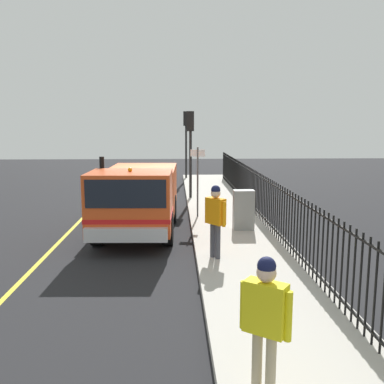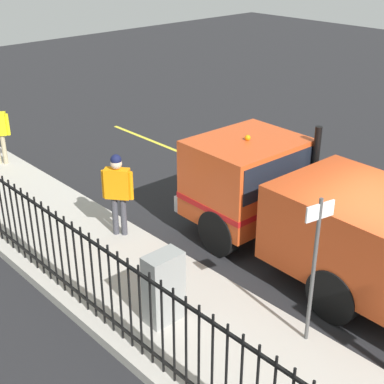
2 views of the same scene
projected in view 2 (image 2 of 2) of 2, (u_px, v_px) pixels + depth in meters
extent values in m
plane|color=#232326|center=(379.00, 300.00, 9.79)|extent=(54.01, 54.01, 0.00)
cube|color=#B7B2A8|center=(270.00, 380.00, 7.91)|extent=(2.61, 24.55, 0.18)
cube|color=#D84C1E|center=(246.00, 177.00, 11.42)|extent=(2.27, 1.87, 1.64)
cube|color=black|center=(247.00, 161.00, 11.27)|extent=(2.10, 1.90, 0.72)
cube|color=#B8411A|center=(374.00, 237.00, 9.39)|extent=(2.33, 3.44, 1.45)
cube|color=silver|center=(213.00, 191.00, 12.38)|extent=(2.11, 0.27, 0.36)
cube|color=red|center=(245.00, 193.00, 11.58)|extent=(2.30, 1.89, 0.12)
cylinder|color=black|center=(219.00, 232.00, 11.01)|extent=(0.33, 0.97, 0.96)
cylinder|color=black|center=(284.00, 203.00, 12.17)|extent=(0.33, 0.97, 0.96)
cylinder|color=black|center=(334.00, 295.00, 9.12)|extent=(0.33, 0.97, 0.96)
sphere|color=orange|center=(248.00, 138.00, 11.05)|extent=(0.12, 0.12, 0.12)
cylinder|color=black|center=(314.00, 173.00, 11.23)|extent=(0.14, 0.14, 1.97)
cube|color=orange|center=(117.00, 183.00, 11.07)|extent=(0.49, 0.53, 0.63)
sphere|color=beige|center=(116.00, 164.00, 10.89)|extent=(0.23, 0.23, 0.23)
sphere|color=#14193F|center=(116.00, 160.00, 10.85)|extent=(0.22, 0.22, 0.22)
cylinder|color=#3F3F47|center=(115.00, 216.00, 11.40)|extent=(0.13, 0.13, 0.84)
cylinder|color=#3F3F47|center=(124.00, 216.00, 11.38)|extent=(0.13, 0.13, 0.84)
cylinder|color=orange|center=(104.00, 184.00, 11.12)|extent=(0.09, 0.09, 0.60)
cylinder|color=orange|center=(131.00, 186.00, 11.05)|extent=(0.09, 0.09, 0.60)
cylinder|color=tan|center=(4.00, 149.00, 14.90)|extent=(0.12, 0.12, 0.82)
cylinder|color=yellow|center=(8.00, 125.00, 14.62)|extent=(0.09, 0.09, 0.58)
cylinder|color=black|center=(2.00, 209.00, 10.88)|extent=(0.04, 0.04, 1.57)
cylinder|color=black|center=(8.00, 213.00, 10.71)|extent=(0.04, 0.04, 1.57)
cylinder|color=black|center=(14.00, 217.00, 10.55)|extent=(0.04, 0.04, 1.57)
cylinder|color=black|center=(20.00, 222.00, 10.39)|extent=(0.04, 0.04, 1.57)
cylinder|color=black|center=(26.00, 227.00, 10.22)|extent=(0.04, 0.04, 1.57)
cylinder|color=black|center=(33.00, 231.00, 10.06)|extent=(0.04, 0.04, 1.57)
cylinder|color=black|center=(39.00, 236.00, 9.90)|extent=(0.04, 0.04, 1.57)
cylinder|color=black|center=(46.00, 241.00, 9.74)|extent=(0.04, 0.04, 1.57)
cylinder|color=black|center=(53.00, 247.00, 9.57)|extent=(0.04, 0.04, 1.57)
cylinder|color=black|center=(61.00, 252.00, 9.41)|extent=(0.04, 0.04, 1.57)
cylinder|color=black|center=(68.00, 258.00, 9.25)|extent=(0.04, 0.04, 1.57)
cylinder|color=black|center=(76.00, 264.00, 9.08)|extent=(0.04, 0.04, 1.57)
cylinder|color=black|center=(84.00, 270.00, 8.92)|extent=(0.04, 0.04, 1.57)
cylinder|color=black|center=(93.00, 276.00, 8.76)|extent=(0.04, 0.04, 1.57)
cylinder|color=black|center=(102.00, 283.00, 8.60)|extent=(0.04, 0.04, 1.57)
cylinder|color=black|center=(111.00, 289.00, 8.43)|extent=(0.04, 0.04, 1.57)
cylinder|color=black|center=(120.00, 296.00, 8.27)|extent=(0.04, 0.04, 1.57)
cylinder|color=black|center=(130.00, 304.00, 8.11)|extent=(0.04, 0.04, 1.57)
cylinder|color=black|center=(140.00, 311.00, 7.95)|extent=(0.04, 0.04, 1.57)
cylinder|color=black|center=(151.00, 319.00, 7.78)|extent=(0.04, 0.04, 1.57)
cylinder|color=black|center=(162.00, 328.00, 7.62)|extent=(0.04, 0.04, 1.57)
cylinder|color=black|center=(174.00, 336.00, 7.46)|extent=(0.04, 0.04, 1.57)
cylinder|color=black|center=(186.00, 346.00, 7.29)|extent=(0.04, 0.04, 1.57)
cylinder|color=black|center=(199.00, 355.00, 7.13)|extent=(0.04, 0.04, 1.57)
cylinder|color=black|center=(212.00, 365.00, 6.97)|extent=(0.04, 0.04, 1.57)
cylinder|color=black|center=(226.00, 375.00, 6.81)|extent=(0.04, 0.04, 1.57)
cube|color=black|center=(220.00, 328.00, 6.60)|extent=(0.04, 20.87, 0.04)
cube|color=gray|center=(164.00, 288.00, 8.77)|extent=(0.63, 0.37, 1.22)
cylinder|color=#4C4C4C|center=(313.00, 273.00, 8.08)|extent=(0.06, 0.06, 2.43)
cube|color=white|center=(320.00, 211.00, 7.65)|extent=(0.50, 0.13, 0.24)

